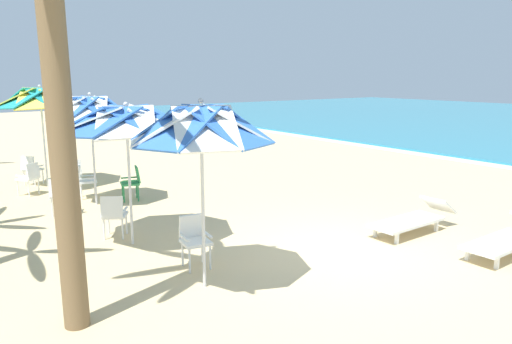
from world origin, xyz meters
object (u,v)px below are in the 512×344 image
object	(u,v)px
plastic_chair_2	(85,179)
plastic_chair_7	(73,173)
beach_umbrella_1	(126,120)
plastic_chair_4	(60,194)
sun_lounger_1	(413,219)
palm_tree_2	(52,38)
plastic_chair_3	(133,181)
beach_umbrella_3	(40,99)
plastic_chair_6	(31,168)
sun_lounger_0	(508,238)
plastic_chair_0	(194,238)
plastic_chair_5	(30,177)
plastic_chair_1	(114,213)
beach_umbrella_0	(201,127)
beach_umbrella_2	(90,109)

from	to	relation	value
plastic_chair_2	plastic_chair_7	distance (m)	1.07
beach_umbrella_1	plastic_chair_4	xyz separation A→B (m)	(-2.80, -0.55, -1.83)
beach_umbrella_1	plastic_chair_7	size ratio (longest dim) A/B	3.07
sun_lounger_1	palm_tree_2	xyz separation A→B (m)	(-0.15, -6.65, 3.25)
plastic_chair_3	beach_umbrella_3	distance (m)	3.76
plastic_chair_6	sun_lounger_0	distance (m)	12.26
plastic_chair_2	sun_lounger_0	xyz separation A→B (m)	(8.46, 4.84, -0.22)
plastic_chair_3	plastic_chair_0	bearing A→B (deg)	-10.32
plastic_chair_4	plastic_chair_5	world-z (taller)	same
plastic_chair_1	plastic_chair_6	distance (m)	5.97
beach_umbrella_3	plastic_chair_6	world-z (taller)	beach_umbrella_3
beach_umbrella_0	sun_lounger_0	bearing A→B (deg)	68.90
plastic_chair_6	beach_umbrella_1	bearing A→B (deg)	3.54
plastic_chair_2	palm_tree_2	bearing A→B (deg)	-18.15
plastic_chair_7	plastic_chair_6	bearing A→B (deg)	-150.24
sun_lounger_1	plastic_chair_3	bearing A→B (deg)	-148.26
beach_umbrella_2	plastic_chair_5	xyz separation A→B (m)	(-1.99, -1.09, -1.84)
plastic_chair_1	plastic_chair_7	bearing A→B (deg)	173.50
beach_umbrella_2	sun_lounger_1	size ratio (longest dim) A/B	1.27
plastic_chair_6	sun_lounger_1	xyz separation A→B (m)	(9.15, 5.27, -0.22)
beach_umbrella_1	beach_umbrella_2	bearing A→B (deg)	173.18
plastic_chair_7	sun_lounger_1	bearing A→B (deg)	29.98
plastic_chair_0	plastic_chair_4	xyz separation A→B (m)	(-4.45, -0.97, 0.00)
plastic_chair_7	beach_umbrella_3	bearing A→B (deg)	-151.41
plastic_chair_4	beach_umbrella_2	bearing A→B (deg)	116.04
beach_umbrella_0	sun_lounger_1	distance (m)	5.19
plastic_chair_4	plastic_chair_5	distance (m)	2.45
plastic_chair_6	plastic_chair_7	size ratio (longest dim) A/B	1.00
plastic_chair_1	plastic_chair_5	world-z (taller)	same
beach_umbrella_1	plastic_chair_6	world-z (taller)	beach_umbrella_1
plastic_chair_7	plastic_chair_4	bearing A→B (deg)	-21.80
beach_umbrella_0	plastic_chair_4	distance (m)	5.62
plastic_chair_0	sun_lounger_0	bearing A→B (deg)	60.15
plastic_chair_3	plastic_chair_4	distance (m)	1.87
beach_umbrella_0	plastic_chair_6	distance (m)	9.17
plastic_chair_2	sun_lounger_0	world-z (taller)	plastic_chair_2
plastic_chair_0	plastic_chair_1	xyz separation A→B (m)	(-2.19, -0.56, 0.00)
plastic_chair_1	plastic_chair_5	size ratio (longest dim) A/B	1.00
beach_umbrella_2	plastic_chair_6	world-z (taller)	beach_umbrella_2
plastic_chair_1	plastic_chair_3	xyz separation A→B (m)	(-2.60, 1.43, 0.00)
plastic_chair_1	beach_umbrella_1	bearing A→B (deg)	14.49
plastic_chair_3	plastic_chair_6	bearing A→B (deg)	-153.28
plastic_chair_1	plastic_chair_3	distance (m)	2.97
beach_umbrella_1	beach_umbrella_0	bearing A→B (deg)	3.42
beach_umbrella_2	plastic_chair_6	size ratio (longest dim) A/B	3.15
plastic_chair_7	plastic_chair_2	bearing A→B (deg)	-0.58
plastic_chair_0	plastic_chair_5	bearing A→B (deg)	-170.74
plastic_chair_4	plastic_chair_2	bearing A→B (deg)	143.89
sun_lounger_0	sun_lounger_1	xyz separation A→B (m)	(-1.75, -0.34, 0.00)
beach_umbrella_3	plastic_chair_1	bearing A→B (deg)	-0.43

